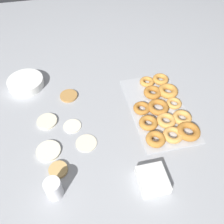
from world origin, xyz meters
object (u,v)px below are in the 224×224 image
pancake_2 (86,143)px  batter_bowl (26,83)px  pancake_0 (69,96)px  pancake_1 (47,121)px  pancake_5 (72,126)px  donut_tray (163,109)px  paper_cup (54,189)px  pancake_4 (58,170)px  pancake_3 (48,151)px  container_stack (153,180)px

pancake_2 → batter_bowl: (0.47, 0.28, 0.02)m
pancake_0 → pancake_1: 0.20m
pancake_5 → donut_tray: 0.47m
donut_tray → paper_cup: size_ratio=5.51×
batter_bowl → paper_cup: size_ratio=2.15×
pancake_0 → pancake_4: pancake_4 is taller
pancake_0 → donut_tray: size_ratio=0.19×
paper_cup → pancake_5: bearing=-17.5°
pancake_0 → pancake_5: size_ratio=1.08×
pancake_4 → pancake_2: bearing=-50.9°
pancake_3 → container_stack: container_stack is taller
pancake_0 → pancake_1: size_ratio=0.96×
pancake_4 → batter_bowl: bearing=13.5°
pancake_2 → batter_bowl: size_ratio=0.49×
pancake_5 → container_stack: container_stack is taller
pancake_4 → batter_bowl: 0.60m
donut_tray → batter_bowl: (0.36, 0.70, 0.01)m
pancake_0 → pancake_3: same height
pancake_2 → pancake_4: bearing=129.1°
pancake_4 → donut_tray: (0.22, -0.56, 0.01)m
pancake_1 → pancake_5: pancake_1 is taller
pancake_5 → container_stack: bearing=-141.3°
container_stack → paper_cup: (0.04, 0.40, 0.03)m
pancake_1 → batter_bowl: batter_bowl is taller
pancake_0 → container_stack: size_ratio=0.75×
pancake_4 → paper_cup: 0.11m
pancake_0 → paper_cup: bearing=168.8°
pancake_0 → pancake_2: bearing=-171.5°
pancake_0 → batter_bowl: batter_bowl is taller
pancake_2 → pancake_3: (-0.01, 0.18, 0.00)m
donut_tray → pancake_4: bearing=111.9°
pancake_5 → pancake_3: bearing=135.1°
pancake_1 → donut_tray: (-0.06, -0.59, 0.01)m
pancake_0 → pancake_4: (-0.44, 0.09, 0.00)m
pancake_4 → pancake_1: bearing=7.2°
pancake_1 → pancake_4: (-0.28, -0.04, 0.00)m
container_stack → paper_cup: paper_cup is taller
pancake_3 → pancake_4: bearing=-160.7°
pancake_1 → batter_bowl: 0.32m
pancake_0 → pancake_5: bearing=178.9°
pancake_1 → pancake_4: pancake_4 is taller
pancake_0 → batter_bowl: 0.27m
pancake_1 → pancake_0: bearing=-38.1°
pancake_4 → batter_bowl: size_ratio=0.41×
pancake_4 → paper_cup: (-0.10, 0.02, 0.04)m
pancake_4 → paper_cup: paper_cup is taller
pancake_0 → donut_tray: (-0.22, -0.47, 0.01)m
pancake_0 → paper_cup: (-0.54, 0.11, 0.04)m
pancake_0 → container_stack: bearing=-153.6°
pancake_1 → pancake_3: (-0.18, 0.00, 0.00)m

